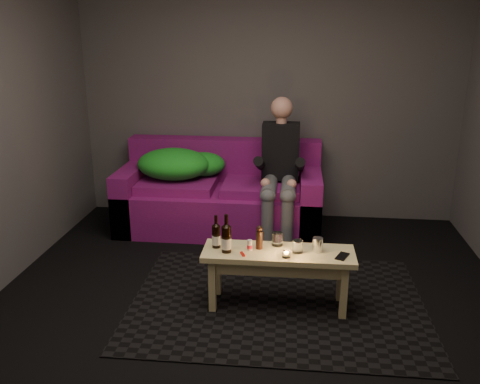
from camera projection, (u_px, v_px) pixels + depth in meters
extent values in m
plane|color=black|center=(247.00, 322.00, 3.62)|extent=(4.50, 4.50, 0.00)
plane|color=#545153|center=(268.00, 98.00, 5.35)|extent=(4.00, 0.00, 4.00)
cube|color=black|center=(277.00, 302.00, 3.87)|extent=(2.22, 1.63, 0.01)
cube|color=#730F65|center=(220.00, 208.00, 5.27)|extent=(2.05, 0.92, 0.43)
cube|color=#730F65|center=(225.00, 159.00, 5.47)|extent=(2.05, 0.23, 0.45)
cube|color=#730F65|center=(134.00, 196.00, 5.34)|extent=(0.20, 0.92, 0.63)
cube|color=#730F65|center=(310.00, 202.00, 5.15)|extent=(0.20, 0.92, 0.63)
cube|color=#730F65|center=(178.00, 185.00, 5.19)|extent=(0.77, 0.61, 0.10)
cube|color=#730F65|center=(261.00, 188.00, 5.10)|extent=(0.77, 0.61, 0.10)
ellipsoid|color=#1C9C1E|center=(173.00, 164.00, 5.18)|extent=(0.74, 0.57, 0.31)
ellipsoid|color=#1C9C1E|center=(204.00, 164.00, 5.30)|extent=(0.45, 0.37, 0.25)
ellipsoid|color=#1C9C1E|center=(156.00, 167.00, 5.35)|extent=(0.33, 0.27, 0.16)
cube|color=black|center=(281.00, 151.00, 5.07)|extent=(0.37, 0.23, 0.56)
sphere|color=#DA9988|center=(282.00, 108.00, 4.94)|extent=(0.21, 0.21, 0.21)
cylinder|color=#4E5059|center=(269.00, 187.00, 4.87)|extent=(0.14, 0.51, 0.14)
cylinder|color=#4E5059|center=(288.00, 188.00, 4.85)|extent=(0.14, 0.51, 0.14)
cylinder|color=#4E5059|center=(267.00, 224.00, 4.72)|extent=(0.11, 0.11, 0.52)
cylinder|color=#4E5059|center=(287.00, 225.00, 4.70)|extent=(0.11, 0.11, 0.52)
cube|color=black|center=(266.00, 249.00, 4.73)|extent=(0.09, 0.23, 0.06)
cube|color=black|center=(286.00, 250.00, 4.71)|extent=(0.09, 0.23, 0.06)
cube|color=#E4D385|center=(278.00, 254.00, 3.70)|extent=(1.11, 0.36, 0.04)
cube|color=#E4D385|center=(278.00, 262.00, 3.72)|extent=(0.97, 0.28, 0.10)
cube|color=#E4D385|center=(212.00, 286.00, 3.69)|extent=(0.05, 0.05, 0.41)
cube|color=#E4D385|center=(217.00, 271.00, 3.93)|extent=(0.05, 0.05, 0.41)
cube|color=#E4D385|center=(344.00, 293.00, 3.60)|extent=(0.05, 0.05, 0.41)
cube|color=#E4D385|center=(341.00, 277.00, 3.84)|extent=(0.05, 0.05, 0.41)
cylinder|color=black|center=(216.00, 237.00, 3.73)|extent=(0.06, 0.06, 0.17)
cylinder|color=white|center=(216.00, 240.00, 3.74)|extent=(0.06, 0.06, 0.07)
cone|color=black|center=(216.00, 224.00, 3.70)|extent=(0.06, 0.06, 0.03)
cylinder|color=black|center=(216.00, 221.00, 3.69)|extent=(0.02, 0.02, 0.08)
cylinder|color=black|center=(226.00, 239.00, 3.65)|extent=(0.07, 0.07, 0.20)
cylinder|color=white|center=(226.00, 243.00, 3.66)|extent=(0.07, 0.07, 0.08)
cone|color=black|center=(226.00, 225.00, 3.61)|extent=(0.07, 0.07, 0.03)
cylinder|color=black|center=(226.00, 221.00, 3.60)|extent=(0.03, 0.03, 0.09)
cylinder|color=silver|center=(250.00, 245.00, 3.69)|extent=(0.05, 0.05, 0.08)
cylinder|color=black|center=(259.00, 240.00, 3.71)|extent=(0.06, 0.06, 0.14)
cylinder|color=white|center=(277.00, 239.00, 3.78)|extent=(0.10, 0.10, 0.10)
cylinder|color=white|center=(286.00, 254.00, 3.58)|extent=(0.06, 0.06, 0.05)
sphere|color=orange|center=(286.00, 253.00, 3.58)|extent=(0.02, 0.02, 0.02)
cylinder|color=white|center=(298.00, 246.00, 3.65)|extent=(0.10, 0.10, 0.09)
cylinder|color=silver|center=(318.00, 245.00, 3.67)|extent=(0.09, 0.09, 0.10)
cube|color=black|center=(342.00, 256.00, 3.60)|extent=(0.12, 0.15, 0.01)
cube|color=red|center=(243.00, 254.00, 3.63)|extent=(0.04, 0.07, 0.01)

